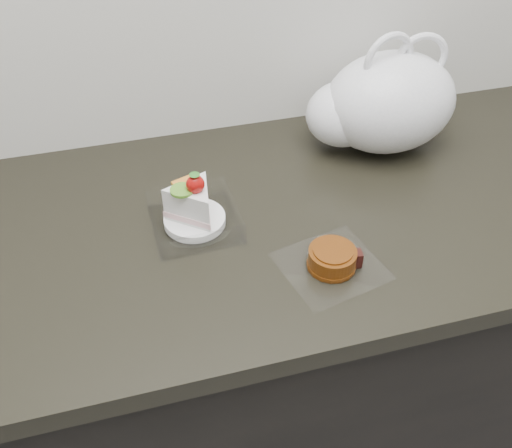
% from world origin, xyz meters
% --- Properties ---
extents(counter, '(2.04, 0.64, 0.90)m').
position_xyz_m(counter, '(0.00, 1.69, 0.45)').
color(counter, black).
rests_on(counter, ground).
extents(cake_tray, '(0.16, 0.16, 0.12)m').
position_xyz_m(cake_tray, '(-0.11, 1.69, 0.93)').
color(cake_tray, white).
rests_on(cake_tray, counter).
extents(mooncake_wrap, '(0.19, 0.18, 0.04)m').
position_xyz_m(mooncake_wrap, '(0.09, 1.53, 0.92)').
color(mooncake_wrap, white).
rests_on(mooncake_wrap, counter).
extents(plastic_bag, '(0.31, 0.21, 0.25)m').
position_xyz_m(plastic_bag, '(0.31, 1.85, 1.00)').
color(plastic_bag, white).
rests_on(plastic_bag, counter).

